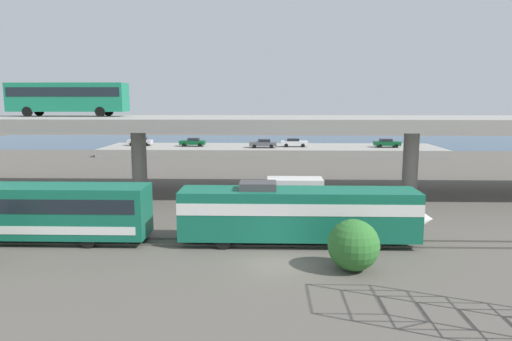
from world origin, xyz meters
The scene contains 15 objects.
ground_plane centered at (0.00, 0.00, 0.00)m, with size 260.00×260.00×0.00m, color #565149.
rail_strip_near centered at (0.00, 3.29, 0.06)m, with size 110.00×0.12×0.12m, color #59544C.
rail_strip_far centered at (0.00, 4.71, 0.06)m, with size 110.00×0.12×0.12m, color #59544C.
train_locomotive centered at (2.24, 4.00, 2.19)m, with size 16.68×3.04×4.18m.
highway_overpass centered at (0.00, 20.00, 7.03)m, with size 96.00×11.40×7.79m.
transit_bus_on_overpass centered at (-21.20, 21.62, 9.85)m, with size 12.00×2.68×3.40m.
service_truck_west centered at (0.81, 12.09, 1.64)m, with size 6.80×2.46×3.04m.
pier_parking_lot centered at (0.00, 55.00, 0.64)m, with size 58.25×12.47×1.28m, color gray.
parked_car_0 centered at (3.90, 54.47, 2.05)m, with size 4.64×1.86×1.50m.
parked_car_1 centered at (-13.91, 54.87, 2.05)m, with size 4.48×1.88×1.50m.
parked_car_2 centered at (19.87, 54.07, 2.05)m, with size 4.42×1.94×1.50m.
parked_car_3 centered at (-23.53, 55.88, 2.05)m, with size 4.31×1.96×1.50m.
parked_car_4 centered at (-1.47, 52.78, 2.05)m, with size 4.63×1.94×1.50m.
harbor_water centered at (0.00, 78.00, 0.00)m, with size 140.00×36.00×0.01m, color navy.
shrub_right centered at (4.29, -0.73, 1.46)m, with size 2.92×2.92×2.92m, color #2E6E2C.
Camera 1 is at (-0.50, -25.82, 9.60)m, focal length 32.38 mm.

